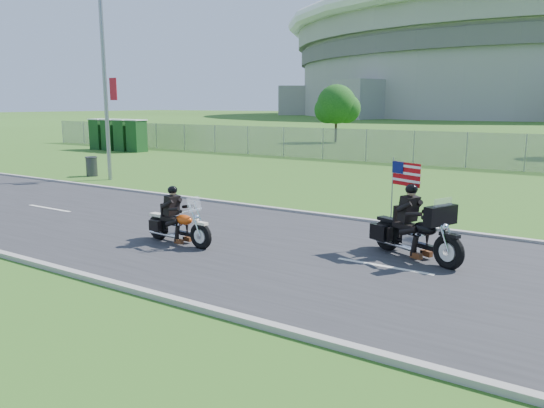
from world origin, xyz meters
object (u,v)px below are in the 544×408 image
Objects in this scene: trash_can at (92,167)px; porta_toilet_a at (137,136)px; porta_toilet_d at (99,135)px; porta_toilet_b at (124,136)px; porta_toilet_c at (111,135)px; streetlight at (107,57)px; motorcycle_follow at (416,235)px; motorcycle_lead at (178,226)px.

porta_toilet_a is at bearing 127.77° from trash_can.
porta_toilet_a is 1.00× the size of porta_toilet_d.
porta_toilet_c is (-1.40, 0.00, 0.00)m from porta_toilet_b.
porta_toilet_b is 2.80m from porta_toilet_d.
trash_can is at bearing -40.55° from porta_toilet_d.
porta_toilet_a is (-10.02, 10.78, -4.49)m from streetlight.
porta_toilet_a and porta_toilet_c have the same top height.
porta_toilet_b is at bearing 0.00° from porta_toilet_c.
trash_can is at bearing -52.23° from porta_toilet_a.
porta_toilet_a is 0.93× the size of motorcycle_follow.
motorcycle_lead is at bearing -136.43° from motorcycle_follow.
porta_toilet_b is 1.40m from porta_toilet_c.
porta_toilet_b is 1.00× the size of porta_toilet_c.
porta_toilet_d is at bearing 175.97° from motorcycle_follow.
streetlight is 14.00m from motorcycle_lead.
motorcycle_lead is at bearing -38.97° from porta_toilet_b.
motorcycle_lead is 2.39× the size of trash_can.
porta_toilet_c is 2.45× the size of trash_can.
porta_toilet_b is 0.93× the size of motorcycle_follow.
porta_toilet_b and porta_toilet_d have the same top height.
porta_toilet_d is 30.85m from motorcycle_lead.
porta_toilet_a is 1.00× the size of porta_toilet_b.
streetlight is 4.35× the size of porta_toilet_d.
porta_toilet_d reaches higher than trash_can.
trash_can is at bearing 153.90° from motorcycle_lead.
porta_toilet_d is 0.93× the size of motorcycle_follow.
motorcycle_follow is (26.36, -16.00, -0.55)m from porta_toilet_a.
porta_toilet_c is at bearing 139.94° from streetlight.
porta_toilet_c is 15.37m from trash_can.
motorcycle_lead is (25.05, -18.00, -0.67)m from porta_toilet_d.
porta_toilet_b reaches higher than motorcycle_lead.
motorcycle_lead is (22.25, -18.00, -0.67)m from porta_toilet_b.
trash_can is (12.46, -10.66, -0.68)m from porta_toilet_d.
porta_toilet_b is 1.02× the size of motorcycle_lead.
streetlight is 4.35× the size of porta_toilet_b.
streetlight is at bearing -3.91° from trash_can.
porta_toilet_b is at bearing 0.00° from porta_toilet_d.
porta_toilet_b is at bearing 180.00° from porta_toilet_a.
streetlight is at bearing -37.17° from porta_toilet_d.
streetlight is 5.46m from trash_can.
porta_toilet_a and porta_toilet_d have the same top height.
porta_toilet_a reaches higher than trash_can.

